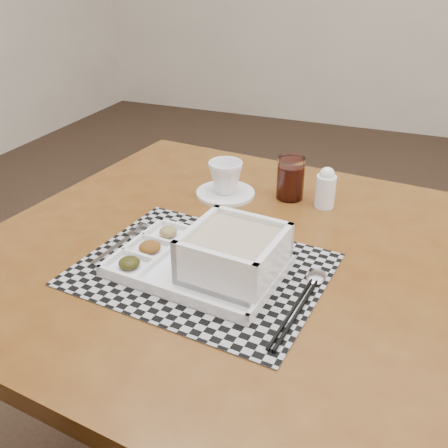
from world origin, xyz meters
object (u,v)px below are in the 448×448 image
(juice_glass, at_px, (290,179))
(serving_tray, at_px, (223,258))
(cup, at_px, (225,177))
(creamer_bottle, at_px, (326,188))
(dining_table, at_px, (225,273))

(juice_glass, bearing_deg, serving_tray, -93.74)
(serving_tray, relative_size, juice_glass, 3.16)
(serving_tray, bearing_deg, cup, 111.01)
(serving_tray, xyz_separation_m, juice_glass, (0.03, 0.39, 0.01))
(serving_tray, height_order, cup, serving_tray)
(serving_tray, height_order, creamer_bottle, creamer_bottle)
(dining_table, relative_size, creamer_bottle, 10.71)
(dining_table, xyz_separation_m, creamer_bottle, (0.16, 0.26, 0.13))
(serving_tray, relative_size, creamer_bottle, 3.32)
(dining_table, bearing_deg, cup, 111.78)
(dining_table, bearing_deg, creamer_bottle, 58.39)
(dining_table, xyz_separation_m, serving_tray, (0.04, -0.11, 0.12))
(dining_table, bearing_deg, juice_glass, 76.40)
(dining_table, distance_m, cup, 0.27)
(juice_glass, bearing_deg, cup, -163.13)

